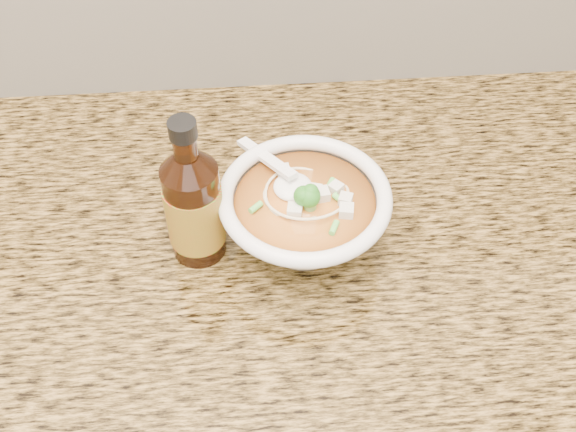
{
  "coord_description": "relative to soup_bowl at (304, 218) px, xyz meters",
  "views": [
    {
      "loc": [
        0.15,
        1.09,
        1.61
      ],
      "look_at": [
        0.2,
        1.66,
        0.95
      ],
      "focal_mm": 45.0,
      "sensor_mm": 36.0,
      "label": 1
    }
  ],
  "objects": [
    {
      "name": "cabinet",
      "position": [
        -0.22,
        0.01,
        -0.52
      ],
      "size": [
        4.0,
        0.65,
        0.86
      ],
      "primitive_type": "cube",
      "color": "#371F10",
      "rests_on": "ground"
    },
    {
      "name": "hot_sauce_bottle",
      "position": [
        -0.13,
        0.0,
        0.03
      ],
      "size": [
        0.08,
        0.08,
        0.21
      ],
      "rotation": [
        0.0,
        0.0,
        -0.14
      ],
      "color": "#341507",
      "rests_on": "counter_slab"
    },
    {
      "name": "soup_bowl",
      "position": [
        0.0,
        0.0,
        0.0
      ],
      "size": [
        0.21,
        0.22,
        0.12
      ],
      "rotation": [
        0.0,
        0.0,
        -0.18
      ],
      "color": "white",
      "rests_on": "counter_slab"
    },
    {
      "name": "counter_slab",
      "position": [
        -0.22,
        0.01,
        -0.07
      ],
      "size": [
        4.0,
        0.68,
        0.04
      ],
      "primitive_type": "cube",
      "color": "olive",
      "rests_on": "cabinet"
    }
  ]
}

